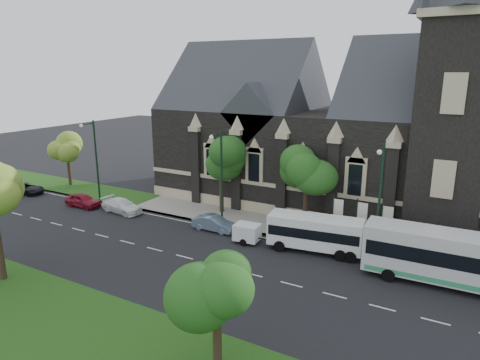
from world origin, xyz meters
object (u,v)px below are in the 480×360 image
Objects in this scene: tree_park_east at (222,282)px; tree_walk_right at (310,167)px; banner_flag_center at (360,218)px; street_lamp_mid at (220,173)px; tour_coach at (464,260)px; car_far_grey at (0,183)px; street_lamp_far at (95,156)px; tree_walk_far at (69,150)px; banner_flag_right at (385,222)px; shuttle_bus at (315,232)px; car_far_black at (26,188)px; banner_flag_left at (336,214)px; sedan at (214,223)px; street_lamp_near at (379,195)px; car_far_red at (83,200)px; box_trailer at (247,232)px; car_far_white at (122,206)px; tree_walk_left at (224,158)px.

tree_walk_right is at bearing 98.42° from tree_park_east.
tree_park_east is 1.57× the size of banner_flag_center.
tour_coach is (20.07, -1.99, -3.10)m from street_lamp_mid.
tree_park_east is 43.43m from car_far_grey.
tree_walk_right is 23.50m from street_lamp_far.
banner_flag_right is (38.11, -1.18, -2.24)m from tree_walk_far.
car_far_black is (-35.32, -0.90, -1.04)m from shuttle_bus.
street_lamp_far reaches higher than banner_flag_left.
shuttle_bus is (-0.66, 15.39, -2.96)m from tree_park_east.
tree_walk_right is 4.92m from banner_flag_left.
street_lamp_mid is 4.58m from sedan.
street_lamp_near is 30.00m from street_lamp_far.
banner_flag_center is at bearing -75.77° from sedan.
car_far_red is (-23.20, -5.76, -5.11)m from tree_walk_right.
banner_flag_center is 4.10m from shuttle_bus.
car_far_red is at bearing -96.26° from car_far_grey.
tree_walk_right reaches higher than box_trailer.
car_far_white is at bearing -83.03° from car_far_red.
street_lamp_near is 0.71× the size of tour_coach.
banner_flag_left and banner_flag_center have the same top height.
tree_walk_left is 0.60× the size of tour_coach.
street_lamp_near is at bearing -86.47° from car_far_red.
tree_park_east reaches higher than banner_flag_left.
banner_flag_left is 7.70m from box_trailer.
tree_walk_right is 6.36m from banner_flag_center.
banner_flag_center is at bearing 151.89° from tour_coach.
shuttle_bus is (-10.56, 0.96, -0.35)m from tour_coach.
tour_coach is at bearing -6.59° from tree_walk_far.
car_far_red is 14.63m from car_far_grey.
tree_walk_left is 25.16m from car_far_black.
street_lamp_near is at bearing -85.05° from sedan.
street_lamp_mid is 2.25× the size of banner_flag_center.
car_far_black is (-25.81, -1.93, -4.49)m from street_lamp_mid.
street_lamp_mid is at bearing 0.00° from street_lamp_far.
shuttle_bus reaches higher than car_far_black.
tree_park_east is 1.50× the size of car_far_red.
tree_park_east is at bearing -102.65° from banner_flag_right.
car_far_red is at bearing 102.94° from car_far_white.
tree_walk_left reaches higher than tree_walk_far.
street_lamp_far is (-26.18, 16.42, 0.49)m from tree_park_east.
street_lamp_mid is 1.88× the size of car_far_white.
street_lamp_near is 1.17× the size of shuttle_bus.
shuttle_bus is at bearing -63.65° from tree_walk_right.
tree_walk_far is at bearing 55.77° from car_far_red.
street_lamp_near is 1.00× the size of street_lamp_mid.
car_far_red is at bearing -175.92° from street_lamp_near.
street_lamp_mid is at bearing -92.93° from car_far_black.
car_far_white is (-9.20, -5.09, -5.04)m from tree_walk_left.
street_lamp_far is 16.64m from sedan.
tree_walk_right is at bearing 154.92° from tour_coach.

